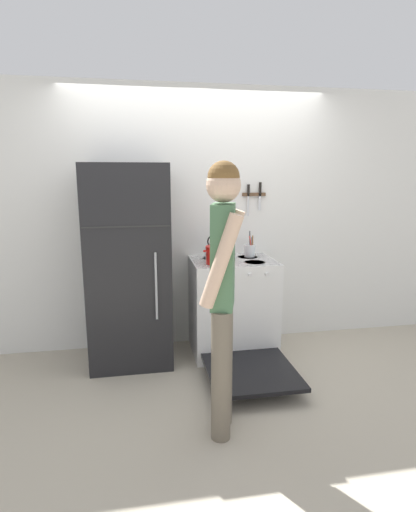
# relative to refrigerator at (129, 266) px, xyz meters

# --- Properties ---
(ground_plane) EXTENTS (14.00, 14.00, 0.00)m
(ground_plane) POSITION_rel_refrigerator_xyz_m (0.67, 0.32, -0.90)
(ground_plane) COLOR #B2A893
(wall_back) EXTENTS (10.00, 0.06, 2.55)m
(wall_back) POSITION_rel_refrigerator_xyz_m (0.67, 0.35, 0.37)
(wall_back) COLOR silver
(wall_back) RESTS_ON ground_plane
(refrigerator) EXTENTS (0.72, 0.66, 1.81)m
(refrigerator) POSITION_rel_refrigerator_xyz_m (0.00, 0.00, 0.00)
(refrigerator) COLOR black
(refrigerator) RESTS_ON ground_plane
(stove_range) EXTENTS (0.79, 1.34, 0.92)m
(stove_range) POSITION_rel_refrigerator_xyz_m (0.97, -0.02, -0.45)
(stove_range) COLOR white
(stove_range) RESTS_ON ground_plane
(dutch_oven_pot) EXTENTS (0.26, 0.22, 0.19)m
(dutch_oven_pot) POSITION_rel_refrigerator_xyz_m (0.79, -0.10, 0.09)
(dutch_oven_pot) COLOR red
(dutch_oven_pot) RESTS_ON stove_range
(tea_kettle) EXTENTS (0.21, 0.17, 0.23)m
(tea_kettle) POSITION_rel_refrigerator_xyz_m (0.81, 0.14, 0.08)
(tea_kettle) COLOR silver
(tea_kettle) RESTS_ON stove_range
(utensil_jar) EXTENTS (0.11, 0.11, 0.26)m
(utensil_jar) POSITION_rel_refrigerator_xyz_m (1.17, 0.14, 0.08)
(utensil_jar) COLOR silver
(utensil_jar) RESTS_ON stove_range
(person) EXTENTS (0.36, 0.42, 1.80)m
(person) POSITION_rel_refrigerator_xyz_m (0.61, -1.19, 0.12)
(person) COLOR #6B6051
(person) RESTS_ON ground_plane
(wall_knife_strip) EXTENTS (0.24, 0.03, 0.33)m
(wall_knife_strip) POSITION_rel_refrigerator_xyz_m (1.25, 0.30, 0.62)
(wall_knife_strip) COLOR brown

